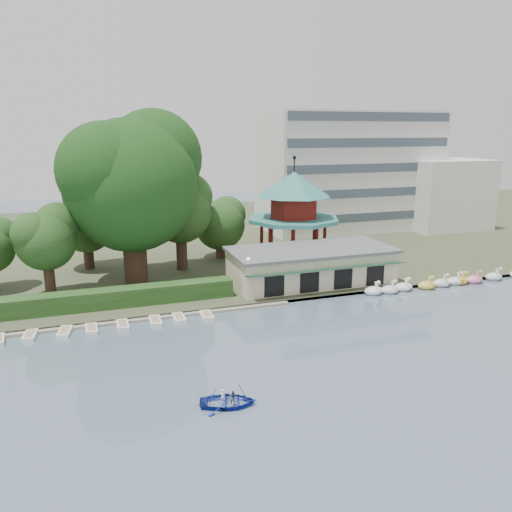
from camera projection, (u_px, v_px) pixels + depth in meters
name	position (u px, v px, depth m)	size (l,w,h in m)	color
ground_plane	(313.00, 389.00, 34.22)	(220.00, 220.00, 0.00)	slate
shore	(178.00, 237.00, 81.89)	(220.00, 70.00, 0.40)	#424930
embankment	(239.00, 306.00, 50.06)	(220.00, 0.60, 0.30)	gray
dock	(116.00, 321.00, 46.22)	(34.00, 1.60, 0.24)	gray
boathouse	(311.00, 265.00, 56.94)	(18.60, 9.39, 3.90)	beige
pavilion	(294.00, 207.00, 65.52)	(12.40, 12.40, 13.50)	beige
office_building	(365.00, 175.00, 87.04)	(38.00, 18.00, 20.00)	silver
hedge	(81.00, 301.00, 48.02)	(30.00, 2.00, 1.80)	#274B1D
lamp_post	(248.00, 270.00, 51.31)	(0.36, 0.36, 4.28)	black
big_tree	(132.00, 177.00, 54.35)	(15.99, 14.90, 19.32)	#3A281C
small_trees	(115.00, 224.00, 58.77)	(39.66, 16.65, 11.76)	#3A281C
swan_boats	(445.00, 282.00, 56.96)	(22.26, 2.12, 1.92)	white
moored_rowboats	(79.00, 330.00, 43.91)	(24.22, 2.59, 0.36)	white
rowboat_with_passengers	(228.00, 398.00, 32.08)	(5.90, 4.87, 2.01)	#182F9D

